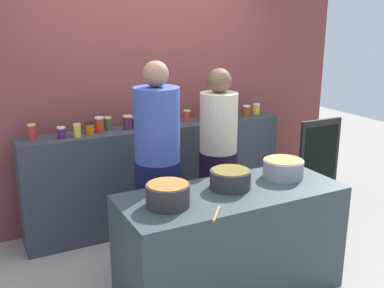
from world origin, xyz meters
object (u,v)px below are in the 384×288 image
Objects in this scene: preserve_jar_0 at (32,132)px; preserve_jar_11 at (224,113)px; cooking_pot_right at (283,168)px; wooden_spoon at (216,214)px; preserve_jar_5 at (108,124)px; preserve_jar_4 at (99,125)px; chalkboard_sign at (318,165)px; preserve_jar_7 at (136,122)px; preserve_jar_14 at (256,109)px; preserve_jar_12 at (234,111)px; preserve_jar_1 at (61,132)px; cook_with_tongs at (158,180)px; cooking_pot_center at (230,179)px; preserve_jar_10 at (204,114)px; preserve_jar_2 at (77,130)px; preserve_jar_13 at (246,111)px; preserve_jar_9 at (187,116)px; cooking_pot_left at (168,195)px; preserve_jar_3 at (90,128)px; cook_in_cap at (218,166)px; preserve_jar_6 at (128,122)px.

preserve_jar_0 is 1.94m from preserve_jar_11.
cooking_pot_right is 0.92m from wooden_spoon.
preserve_jar_4 is at bearing -149.90° from preserve_jar_5.
preserve_jar_4 is at bearing 166.87° from chalkboard_sign.
preserve_jar_4 is 1.34m from preserve_jar_11.
preserve_jar_14 is at bearing -0.97° from preserve_jar_7.
preserve_jar_12 reaches higher than preserve_jar_5.
preserve_jar_1 is 1.03m from cook_with_tongs.
preserve_jar_1 is at bearing 110.86° from wooden_spoon.
cooking_pot_center is (1.21, -1.37, -0.20)m from preserve_jar_0.
preserve_jar_10 is 0.67m from preserve_jar_14.
cooking_pot_right is at bearing -43.44° from preserve_jar_2.
preserve_jar_14 is (2.02, 0.08, -0.00)m from preserve_jar_2.
cooking_pot_center is (-0.51, -1.35, -0.19)m from preserve_jar_10.
preserve_jar_1 is 0.87× the size of preserve_jar_13.
preserve_jar_14 reaches higher than preserve_jar_7.
preserve_jar_9 reaches higher than cooking_pot_right.
preserve_jar_9 is at bearing 0.56° from preserve_jar_0.
preserve_jar_1 is 1.45m from cooking_pot_left.
preserve_jar_7 is at bearing 118.37° from cooking_pot_right.
preserve_jar_12 reaches higher than cooking_pot_right.
preserve_jar_7 is 0.88× the size of preserve_jar_14.
preserve_jar_5 reaches higher than wooden_spoon.
preserve_jar_13 is 1.03× the size of preserve_jar_14.
preserve_jar_3 is (0.51, -0.03, -0.02)m from preserve_jar_0.
cooking_pot_right reaches higher than cooking_pot_center.
cooking_pot_left is 1.06m from cooking_pot_right.
preserve_jar_0 is at bearing 141.59° from cooking_pot_right.
preserve_jar_9 is at bearing -1.29° from preserve_jar_5.
preserve_jar_13 is at bearing 68.57° from cooking_pot_right.
cooking_pot_left is at bearing -174.89° from cooking_pot_right.
preserve_jar_13 is at bearing 51.08° from wooden_spoon.
cooking_pot_left is 1.22m from cook_in_cap.
preserve_jar_5 is 1.04× the size of preserve_jar_13.
preserve_jar_14 is (1.42, -0.02, 0.01)m from preserve_jar_7.
preserve_jar_13 reaches higher than wooden_spoon.
preserve_jar_13 is 0.99m from chalkboard_sign.
preserve_jar_6 is 1.10× the size of preserve_jar_11.
preserve_jar_13 is 1.63m from cook_with_tongs.
preserve_jar_5 is 1.50m from cooking_pot_left.
cook_with_tongs reaches higher than preserve_jar_7.
wooden_spoon is (-0.66, -1.75, -0.25)m from preserve_jar_9.
preserve_jar_3 is 1.25m from cook_in_cap.
preserve_jar_4 reaches higher than preserve_jar_0.
wooden_spoon is at bearing -128.92° from preserve_jar_13.
preserve_jar_14 is 2.31m from wooden_spoon.
preserve_jar_10 is (0.74, -0.03, 0.01)m from preserve_jar_7.
preserve_jar_6 is at bearing -175.93° from preserve_jar_9.
cooking_pot_left is at bearing -78.39° from preserve_jar_2.
cook_with_tongs is at bearing -99.15° from preserve_jar_7.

